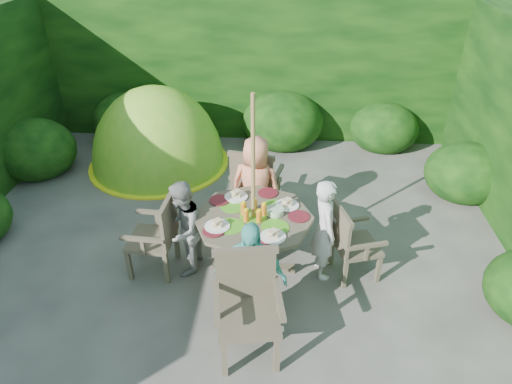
# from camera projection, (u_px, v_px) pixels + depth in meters

# --- Properties ---
(ground) EXTENTS (60.00, 60.00, 0.00)m
(ground) POSITION_uv_depth(u_px,v_px,m) (226.00, 260.00, 5.60)
(ground) COLOR #44413C
(ground) RESTS_ON ground
(hedge_enclosure) EXTENTS (9.00, 9.00, 2.50)m
(hedge_enclosure) POSITION_uv_depth(u_px,v_px,m) (236.00, 122.00, 6.07)
(hedge_enclosure) COLOR black
(hedge_enclosure) RESTS_ON ground
(patio_table) EXTENTS (1.40, 1.40, 0.94)m
(patio_table) POSITION_uv_depth(u_px,v_px,m) (254.00, 225.00, 5.10)
(patio_table) COLOR #403829
(patio_table) RESTS_ON ground
(parasol_pole) EXTENTS (0.05, 0.05, 2.20)m
(parasol_pole) POSITION_uv_depth(u_px,v_px,m) (253.00, 192.00, 4.87)
(parasol_pole) COLOR olive
(parasol_pole) RESTS_ON ground
(garden_chair_right) EXTENTS (0.60, 0.64, 0.89)m
(garden_chair_right) POSITION_uv_depth(u_px,v_px,m) (351.00, 242.00, 5.15)
(garden_chair_right) COLOR #403829
(garden_chair_right) RESTS_ON ground
(garden_chair_left) EXTENTS (0.53, 0.59, 0.95)m
(garden_chair_left) POSITION_uv_depth(u_px,v_px,m) (158.00, 235.00, 5.21)
(garden_chair_left) COLOR #403829
(garden_chair_left) RESTS_ON ground
(garden_chair_back) EXTENTS (0.72, 0.67, 1.04)m
(garden_chair_back) POSITION_uv_depth(u_px,v_px,m) (255.00, 183.00, 6.08)
(garden_chair_back) COLOR #403829
(garden_chair_back) RESTS_ON ground
(garden_chair_front) EXTENTS (0.70, 0.65, 1.03)m
(garden_chair_front) POSITION_uv_depth(u_px,v_px,m) (247.00, 304.00, 4.24)
(garden_chair_front) COLOR #403829
(garden_chair_front) RESTS_ON ground
(child_right) EXTENTS (0.38, 0.50, 1.25)m
(child_right) POSITION_uv_depth(u_px,v_px,m) (325.00, 229.00, 5.10)
(child_right) COLOR silver
(child_right) RESTS_ON ground
(child_left) EXTENTS (0.48, 0.60, 1.17)m
(child_left) POSITION_uv_depth(u_px,v_px,m) (183.00, 229.00, 5.17)
(child_left) COLOR gray
(child_left) RESTS_ON ground
(child_back) EXTENTS (0.73, 0.54, 1.35)m
(child_back) POSITION_uv_depth(u_px,v_px,m) (256.00, 187.00, 5.77)
(child_back) COLOR #E3845E
(child_back) RESTS_ON ground
(child_front) EXTENTS (0.78, 0.43, 1.26)m
(child_front) POSITION_uv_depth(u_px,v_px,m) (250.00, 276.00, 4.44)
(child_front) COLOR #52C1B5
(child_front) RESTS_ON ground
(dome_tent) EXTENTS (2.32, 2.32, 2.65)m
(dome_tent) POSITION_uv_depth(u_px,v_px,m) (160.00, 164.00, 7.71)
(dome_tent) COLOR #5FB322
(dome_tent) RESTS_ON ground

